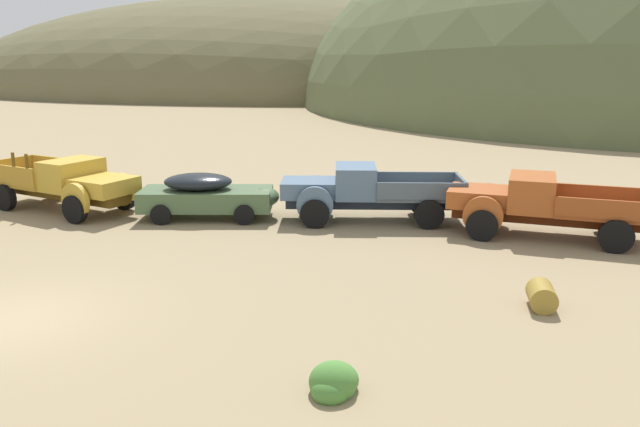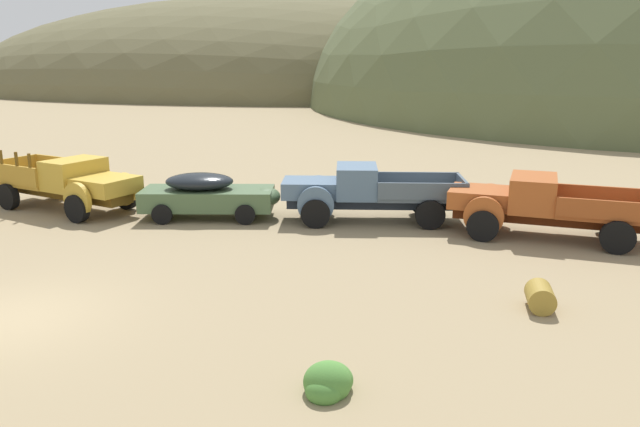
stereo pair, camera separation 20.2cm
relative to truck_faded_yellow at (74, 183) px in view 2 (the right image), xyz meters
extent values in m
plane|color=#998460|center=(4.20, -8.95, -1.00)|extent=(300.00, 300.00, 0.00)
ellipsoid|color=brown|center=(-14.62, 74.68, -1.00)|extent=(99.65, 56.18, 28.25)
ellipsoid|color=#56603D|center=(32.11, 60.65, -1.00)|extent=(71.56, 85.65, 43.91)
cube|color=brown|center=(-0.42, 0.14, -0.34)|extent=(5.77, 2.73, 0.36)
cube|color=gold|center=(1.60, -0.52, 0.11)|extent=(2.27, 2.23, 0.55)
cube|color=#B7B2A8|center=(2.40, -0.79, 0.09)|extent=(0.45, 1.17, 0.44)
cylinder|color=gold|center=(1.04, -1.44, -0.24)|extent=(1.20, 0.55, 1.20)
cylinder|color=gold|center=(1.69, 0.54, -0.24)|extent=(1.20, 0.55, 1.20)
cube|color=gold|center=(0.10, -0.03, 0.36)|extent=(1.89, 2.33, 1.05)
cube|color=black|center=(0.67, -0.22, 0.57)|extent=(0.58, 1.64, 0.59)
cube|color=#B5882D|center=(-1.91, 0.63, -0.10)|extent=(3.42, 2.90, 0.12)
cube|color=#B5882D|center=(-2.24, -0.37, 0.31)|extent=(2.79, 1.00, 0.70)
cube|color=#B5882D|center=(-1.58, 1.63, 0.31)|extent=(2.79, 1.00, 0.70)
cube|color=#B5882D|center=(-3.23, 1.06, 0.31)|extent=(0.75, 2.03, 0.70)
cube|color=brown|center=(-2.65, -0.24, 0.91)|extent=(0.10, 0.10, 0.50)
cube|color=brown|center=(-1.82, -0.51, 0.91)|extent=(0.10, 0.10, 0.50)
cube|color=brown|center=(-1.13, -0.73, 0.91)|extent=(0.10, 0.10, 0.50)
cylinder|color=black|center=(1.03, -1.49, -0.52)|extent=(1.00, 0.57, 0.96)
cylinder|color=black|center=(1.71, 0.59, -0.52)|extent=(1.00, 0.57, 0.96)
cylinder|color=black|center=(-2.48, -0.34, -0.52)|extent=(1.00, 0.57, 0.96)
cylinder|color=black|center=(-1.80, 1.74, -0.52)|extent=(1.00, 0.57, 0.96)
cube|color=#47603D|center=(5.11, 0.01, -0.32)|extent=(4.72, 2.59, 0.68)
ellipsoid|color=black|center=(4.85, -0.05, 0.28)|extent=(2.57, 1.97, 0.57)
ellipsoid|color=#47603D|center=(7.08, 0.39, -0.25)|extent=(1.23, 1.57, 0.61)
cylinder|color=black|center=(6.63, -0.59, -0.66)|extent=(0.71, 0.33, 0.68)
cylinder|color=black|center=(6.30, 1.14, -0.66)|extent=(0.71, 0.33, 0.68)
cylinder|color=black|center=(3.92, -1.12, -0.66)|extent=(0.71, 0.33, 0.68)
cylinder|color=black|center=(3.58, 0.60, -0.66)|extent=(0.71, 0.33, 0.68)
cube|color=#262D39|center=(10.71, 0.78, -0.34)|extent=(5.83, 1.83, 0.36)
cube|color=slate|center=(8.61, 0.43, 0.11)|extent=(2.06, 1.88, 0.55)
cube|color=#B7B2A8|center=(7.77, 0.29, 0.09)|extent=(0.26, 1.10, 0.44)
cylinder|color=slate|center=(8.70, 1.41, -0.24)|extent=(1.21, 0.37, 1.20)
cylinder|color=slate|center=(9.01, -0.47, -0.24)|extent=(1.21, 0.37, 1.20)
cube|color=slate|center=(10.17, 0.69, 0.36)|extent=(1.62, 2.04, 1.05)
cube|color=black|center=(9.58, 0.59, 0.57)|extent=(0.30, 1.56, 0.59)
cube|color=#4D5B67|center=(12.26, 1.03, -0.10)|extent=(3.18, 2.38, 0.12)
cube|color=#4D5B67|center=(12.10, 1.98, 0.23)|extent=(2.89, 0.57, 0.55)
cube|color=#4D5B67|center=(12.42, 0.08, 0.23)|extent=(2.89, 0.57, 0.55)
cube|color=#4D5B67|center=(13.64, 1.26, 0.23)|extent=(0.41, 1.92, 0.55)
cylinder|color=black|center=(8.69, 1.46, -0.52)|extent=(0.99, 0.43, 0.96)
cylinder|color=black|center=(9.01, -0.52, -0.52)|extent=(0.99, 0.43, 0.96)
cylinder|color=black|center=(12.34, 2.06, -0.52)|extent=(0.99, 0.43, 0.96)
cylinder|color=black|center=(12.66, 0.08, -0.52)|extent=(0.99, 0.43, 0.96)
cube|color=#51220D|center=(16.28, -0.15, -0.34)|extent=(5.84, 1.77, 0.36)
cube|color=#A34C1E|center=(14.18, 0.15, 0.11)|extent=(2.04, 1.98, 0.55)
cube|color=#B7B2A8|center=(13.34, 0.27, 0.09)|extent=(0.24, 1.20, 0.44)
cylinder|color=#A34C1E|center=(14.57, 1.14, -0.24)|extent=(1.21, 0.34, 1.20)
cylinder|color=#A34C1E|center=(14.28, -0.91, -0.24)|extent=(1.21, 0.34, 1.20)
cube|color=#A34C1E|center=(15.74, -0.07, 0.36)|extent=(1.60, 2.17, 1.05)
cube|color=black|center=(15.15, 0.01, 0.57)|extent=(0.28, 1.69, 0.59)
cube|color=#97471E|center=(17.85, -0.36, -0.10)|extent=(3.17, 2.48, 0.12)
cube|color=#97471E|center=(17.99, 0.67, 0.23)|extent=(2.90, 0.50, 0.55)
cube|color=#97471E|center=(17.70, -1.40, 0.23)|extent=(2.90, 0.50, 0.55)
cylinder|color=black|center=(14.27, -0.97, -0.52)|extent=(0.99, 0.41, 0.96)
cylinder|color=black|center=(18.24, 0.68, -0.52)|extent=(0.99, 0.41, 0.96)
cylinder|color=black|center=(17.94, -1.48, -0.52)|extent=(0.99, 0.41, 0.96)
cylinder|color=olive|center=(15.28, -6.12, -0.70)|extent=(0.60, 0.84, 0.60)
ellipsoid|color=#4C8438|center=(11.36, -10.38, -0.84)|extent=(0.82, 0.74, 0.60)
ellipsoid|color=#4C8438|center=(11.34, -10.70, -0.87)|extent=(0.63, 0.57, 0.48)
ellipsoid|color=#4C8438|center=(11.36, -10.53, -0.81)|extent=(0.81, 0.73, 0.70)
camera|label=1|loc=(12.93, -19.71, 4.44)|focal=34.96mm
camera|label=2|loc=(13.13, -19.67, 4.44)|focal=34.96mm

